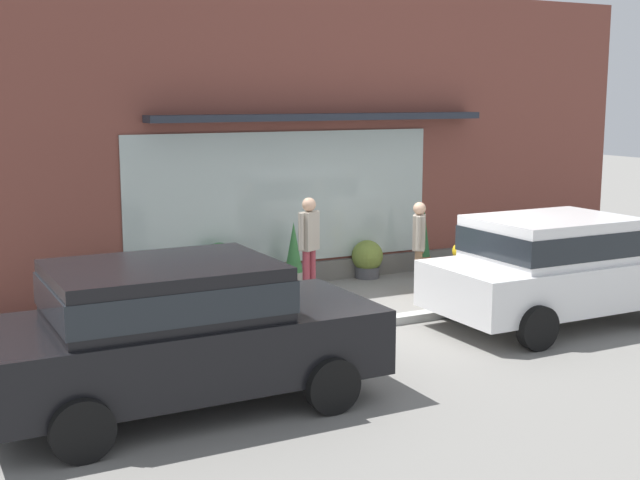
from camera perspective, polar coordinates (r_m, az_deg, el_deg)
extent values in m
plane|color=gray|center=(13.13, 6.06, -5.22)|extent=(60.00, 60.00, 0.00)
cube|color=#B2B2AD|center=(12.95, 6.56, -5.16)|extent=(14.00, 0.24, 0.12)
cube|color=brown|center=(15.47, -0.35, 6.99)|extent=(14.00, 0.36, 5.27)
cube|color=#ADBCB7|center=(15.07, -2.38, 2.87)|extent=(5.86, 0.03, 2.34)
cube|color=#232833|center=(15.14, 0.26, 8.31)|extent=(6.46, 0.56, 0.12)
cube|color=#605E59|center=(15.58, 0.03, -2.09)|extent=(6.26, 0.20, 0.36)
cylinder|color=gold|center=(14.60, 9.40, -3.64)|extent=(0.39, 0.39, 0.06)
cylinder|color=gold|center=(14.52, 9.44, -2.29)|extent=(0.26, 0.26, 0.64)
sphere|color=gold|center=(14.44, 9.48, -0.74)|extent=(0.29, 0.29, 0.29)
cylinder|color=gold|center=(14.42, 8.90, -2.24)|extent=(0.10, 0.09, 0.09)
cylinder|color=gold|center=(14.62, 9.97, -2.10)|extent=(0.10, 0.09, 0.09)
cylinder|color=gold|center=(14.38, 9.84, -2.29)|extent=(0.09, 0.10, 0.09)
cylinder|color=brown|center=(14.53, 6.66, -2.16)|extent=(0.12, 0.12, 0.79)
cylinder|color=brown|center=(14.39, 6.62, -2.28)|extent=(0.12, 0.12, 0.79)
cube|color=#9E9384|center=(14.33, 6.70, 0.50)|extent=(0.33, 0.34, 0.60)
sphere|color=tan|center=(14.27, 6.73, 2.13)|extent=(0.21, 0.21, 0.21)
cylinder|color=#9E9384|center=(14.52, 6.75, 0.68)|extent=(0.08, 0.08, 0.57)
cylinder|color=#9E9384|center=(14.14, 6.65, 0.44)|extent=(0.08, 0.08, 0.57)
cube|color=#846647|center=(14.65, 6.83, -0.29)|extent=(0.23, 0.25, 0.28)
cylinder|color=#8E333D|center=(14.12, -0.53, -2.32)|extent=(0.12, 0.12, 0.85)
cylinder|color=#8E333D|center=(13.98, -0.94, -2.45)|extent=(0.12, 0.12, 0.85)
cube|color=#9E9384|center=(13.91, -0.74, 0.61)|extent=(0.39, 0.33, 0.64)
sphere|color=tan|center=(13.85, -0.75, 2.41)|extent=(0.23, 0.23, 0.23)
cylinder|color=#9E9384|center=(14.08, -0.24, 0.79)|extent=(0.08, 0.08, 0.61)
cylinder|color=#9E9384|center=(13.74, -1.27, 0.56)|extent=(0.08, 0.08, 0.61)
cube|color=white|center=(13.12, 15.90, -2.65)|extent=(4.03, 1.82, 0.68)
cube|color=white|center=(12.87, 15.38, 0.02)|extent=(2.22, 1.67, 0.67)
cube|color=#1E2328|center=(12.87, 15.38, 0.02)|extent=(2.26, 1.68, 0.37)
cylinder|color=black|center=(14.69, 16.91, -2.75)|extent=(0.61, 0.18, 0.61)
cylinder|color=black|center=(13.09, 9.07, -3.94)|extent=(0.61, 0.18, 0.61)
cylinder|color=black|center=(11.72, 14.47, -5.76)|extent=(0.61, 0.18, 0.61)
cube|color=black|center=(9.39, -9.15, -7.11)|extent=(4.27, 1.89, 0.73)
cube|color=black|center=(9.17, -10.52, -3.47)|extent=(2.35, 1.73, 0.62)
cube|color=#1E2328|center=(9.17, -10.52, -3.47)|extent=(2.39, 1.75, 0.34)
cylinder|color=black|center=(10.81, -4.04, -6.77)|extent=(0.62, 0.18, 0.62)
cylinder|color=black|center=(9.17, 0.84, -9.80)|extent=(0.62, 0.18, 0.62)
cylinder|color=black|center=(10.10, -18.07, -8.44)|extent=(0.62, 0.18, 0.62)
cylinder|color=black|center=(8.32, -15.76, -12.27)|extent=(0.62, 0.18, 0.62)
cylinder|color=#4C4C51|center=(13.69, -13.75, -4.01)|extent=(0.37, 0.37, 0.37)
sphere|color=#3D8442|center=(13.62, -13.81, -2.59)|extent=(0.46, 0.46, 0.46)
sphere|color=#E5C64C|center=(13.69, -13.44, -2.14)|extent=(0.12, 0.12, 0.12)
sphere|color=#B266B7|center=(13.49, -13.96, -2.39)|extent=(0.12, 0.12, 0.12)
sphere|color=orange|center=(13.61, -14.45, -2.31)|extent=(0.13, 0.13, 0.13)
cylinder|color=#4C4C51|center=(14.52, -6.74, -2.99)|extent=(0.45, 0.45, 0.38)
sphere|color=#2D6B33|center=(14.43, -6.77, -1.31)|extent=(0.57, 0.57, 0.57)
cylinder|color=#9E6042|center=(16.05, 6.99, -1.77)|extent=(0.27, 0.27, 0.38)
cone|color=#23562D|center=(15.94, 7.03, 0.47)|extent=(0.24, 0.24, 0.89)
cylinder|color=#B7B2A3|center=(14.93, -1.78, -2.73)|extent=(0.35, 0.35, 0.31)
cone|color=#3D8442|center=(14.81, -1.79, -0.48)|extent=(0.31, 0.31, 0.88)
cylinder|color=#4C4C51|center=(17.28, 12.37, -1.44)|extent=(0.34, 0.34, 0.19)
sphere|color=olive|center=(17.23, 12.40, -0.64)|extent=(0.43, 0.43, 0.43)
sphere|color=#B266B7|center=(17.21, 11.98, -0.35)|extent=(0.10, 0.10, 0.10)
sphere|color=#DB4C7A|center=(17.15, 12.28, -0.48)|extent=(0.08, 0.08, 0.08)
cylinder|color=#4C4C51|center=(15.86, 3.20, -2.17)|extent=(0.45, 0.45, 0.21)
sphere|color=olive|center=(15.80, 3.21, -1.07)|extent=(0.59, 0.59, 0.59)
sphere|color=white|center=(15.86, 3.55, -0.43)|extent=(0.11, 0.11, 0.11)
sphere|color=#E5C64C|center=(15.89, 2.59, -0.75)|extent=(0.14, 0.14, 0.14)
sphere|color=#DB4C7A|center=(15.76, 3.84, -0.81)|extent=(0.17, 0.17, 0.17)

